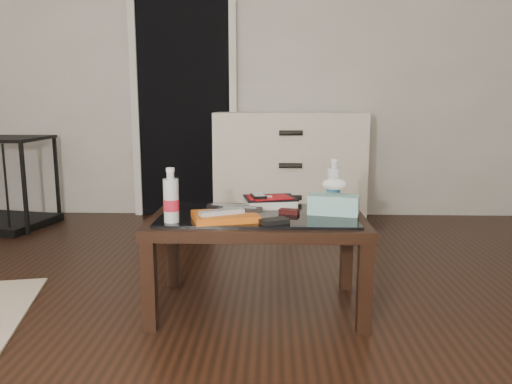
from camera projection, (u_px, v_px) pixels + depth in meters
ground at (183, 350)px, 1.99m from camera, size 5.00×5.00×0.00m
doorway at (184, 97)px, 4.25m from camera, size 0.90×0.08×2.07m
coffee_table at (258, 227)px, 2.35m from camera, size 1.00×0.60×0.46m
dresser at (289, 168)px, 4.09m from camera, size 1.20×0.54×0.90m
magazines at (225, 216)px, 2.22m from camera, size 0.33×0.28×0.03m
remote_silver at (222, 212)px, 2.19m from camera, size 0.20×0.14×0.02m
remote_black_front at (240, 209)px, 2.25m from camera, size 0.20×0.07×0.02m
remote_black_back at (228, 207)px, 2.30m from camera, size 0.21×0.11×0.02m
textbook at (270, 202)px, 2.50m from camera, size 0.28×0.24×0.05m
dvd_mailers at (267, 197)px, 2.49m from camera, size 0.21×0.16×0.01m
ipod at (259, 196)px, 2.46m from camera, size 0.09×0.12×0.02m
flip_phone at (289, 211)px, 2.33m from camera, size 0.10×0.07×0.02m
wallet at (274, 221)px, 2.15m from camera, size 0.14×0.12×0.02m
water_bottle_left at (171, 195)px, 2.15m from camera, size 0.08×0.08×0.24m
water_bottle_right at (334, 182)px, 2.52m from camera, size 0.08×0.08×0.24m
tissue_box at (334, 204)px, 2.33m from camera, size 0.25×0.17×0.09m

